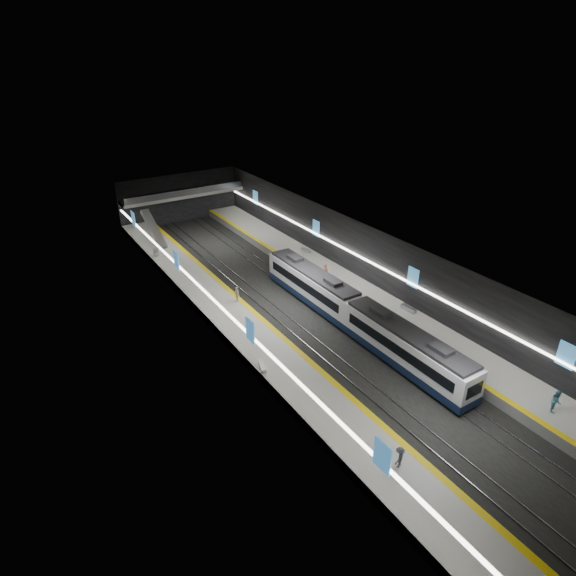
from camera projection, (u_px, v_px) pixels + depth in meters
ground at (295, 307)px, 54.97m from camera, size 70.00×70.00×0.00m
ceiling at (295, 242)px, 51.30m from camera, size 20.00×70.00×0.04m
wall_left at (212, 299)px, 48.38m from camera, size 0.04×70.00×8.00m
wall_right at (364, 256)px, 57.89m from camera, size 0.04×70.00×8.00m
wall_back at (179, 198)px, 79.41m from camera, size 20.00×0.04×8.00m
platform_left at (236, 322)px, 51.17m from camera, size 5.00×70.00×1.00m
tile_surface_left at (236, 318)px, 50.94m from camera, size 5.00×70.00×0.02m
tactile_strip_left at (254, 312)px, 51.98m from camera, size 0.60×70.00×0.02m
platform_right at (347, 287)px, 58.30m from camera, size 5.00×70.00×1.00m
tile_surface_right at (347, 284)px, 58.07m from camera, size 5.00×70.00×0.02m
tactile_strip_right at (332, 288)px, 57.02m from camera, size 0.60×70.00×0.02m
rails at (295, 307)px, 54.94m from camera, size 6.52×70.00×0.12m
train at (354, 312)px, 49.61m from camera, size 2.69×30.04×3.60m
ad_posters at (290, 268)px, 53.66m from camera, size 19.94×53.50×2.20m
cove_light_left at (214, 300)px, 48.56m from camera, size 0.25×68.60×0.12m
cove_light_right at (363, 258)px, 57.89m from camera, size 0.25×68.60×0.12m
mezzanine_bridge at (183, 195)px, 77.38m from camera, size 20.00×3.00×1.50m
escalator at (154, 229)px, 69.59m from camera, size 1.20×7.50×3.92m
bench_left_near at (262, 367)px, 42.96m from camera, size 0.93×1.67×0.39m
bench_left_far at (156, 253)px, 65.96m from camera, size 0.90×1.94×0.46m
bench_right_near at (408, 309)px, 52.22m from camera, size 0.61×1.90×0.46m
bench_right_far at (306, 250)px, 66.80m from camera, size 0.57×1.69×0.41m
passenger_right_a at (326, 271)px, 59.27m from camera, size 0.66×0.76×1.77m
passenger_right_b at (556, 401)px, 37.72m from camera, size 1.17×1.09×1.92m
passenger_left_a at (237, 294)px, 53.71m from camera, size 0.49×1.08×1.82m
passenger_left_b at (399, 457)px, 32.79m from camera, size 1.22×0.96×1.66m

